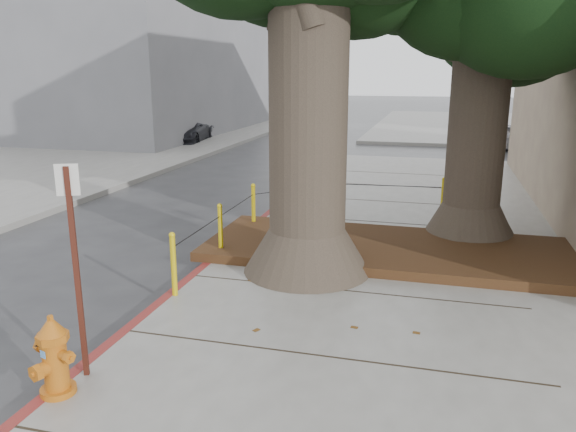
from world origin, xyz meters
name	(u,v)px	position (x,y,z in m)	size (l,w,h in m)	color
ground	(279,362)	(0.00, 0.00, 0.00)	(140.00, 140.00, 0.00)	#28282B
sidewalk_far	(516,126)	(6.00, 30.00, 0.07)	(16.00, 20.00, 0.15)	slate
curb_red	(205,269)	(-2.00, 2.50, 0.07)	(0.14, 26.00, 0.16)	maroon
planter_bed	(388,249)	(0.90, 3.90, 0.23)	(6.40, 2.60, 0.16)	black
building_far_grey	(118,17)	(-15.00, 22.00, 6.00)	(12.00, 16.00, 12.00)	slate
building_far_white	(234,22)	(-17.00, 45.00, 7.50)	(12.00, 18.00, 15.00)	silver
bollard_ring	(298,213)	(-0.87, 4.38, 0.66)	(3.79, 5.39, 0.95)	gold
fire_hydrant	(54,356)	(-1.90, -1.43, 0.56)	(0.45, 0.44, 0.84)	#C96714
signpost	(75,260)	(-1.84, -1.04, 1.43)	(0.21, 0.11, 2.27)	#471911
car_silver	(507,137)	(4.43, 19.54, 0.58)	(1.37, 3.40, 1.16)	#ADACB1
car_dark	(188,129)	(-9.66, 18.50, 0.62)	(1.73, 4.25, 1.23)	black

